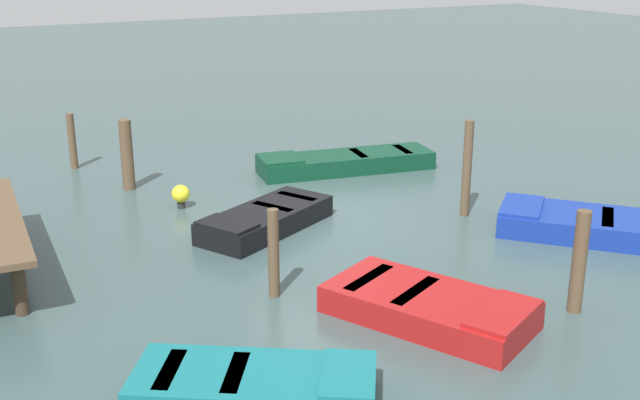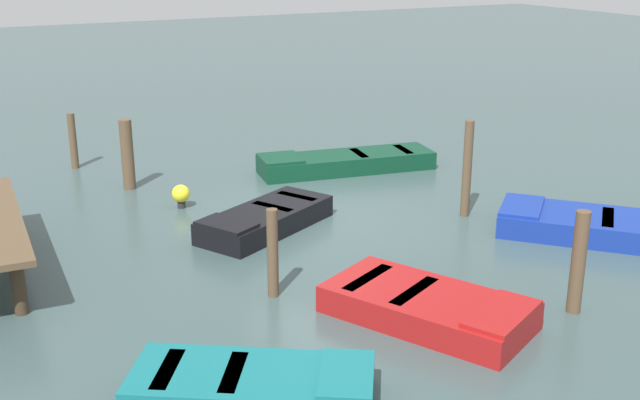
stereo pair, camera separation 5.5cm
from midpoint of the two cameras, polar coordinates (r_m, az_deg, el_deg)
ground_plane at (r=15.30m, az=-0.10°, el=-1.24°), size 80.00×80.00×0.00m
rowboat_dark_green at (r=18.34m, az=1.70°, el=2.79°), size 1.80×4.21×0.46m
rowboat_blue at (r=15.09m, az=18.92°, el=-1.68°), size 3.38×3.26×0.46m
rowboat_red at (r=11.28m, az=7.81°, el=-7.64°), size 3.19×2.54×0.46m
rowboat_teal at (r=9.37m, az=-4.84°, el=-13.31°), size 2.51×3.00×0.46m
rowboat_black at (r=14.59m, az=-4.10°, el=-1.38°), size 2.27×2.98×0.46m
mooring_piling_mid_left at (r=11.80m, az=18.12°, el=-4.29°), size 0.21×0.21×1.54m
mooring_piling_center at (r=11.75m, az=-3.52°, el=-3.87°), size 0.17×0.17×1.38m
mooring_piling_far_left at (r=19.31m, az=-17.58°, el=4.08°), size 0.17×0.17×1.31m
mooring_piling_near_right at (r=17.32m, az=-13.89°, el=3.19°), size 0.27×0.27×1.52m
mooring_piling_mid_right at (r=15.37m, az=10.49°, el=2.24°), size 0.18×0.18×1.89m
marker_buoy at (r=15.98m, az=-10.15°, el=0.40°), size 0.36×0.36×0.48m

